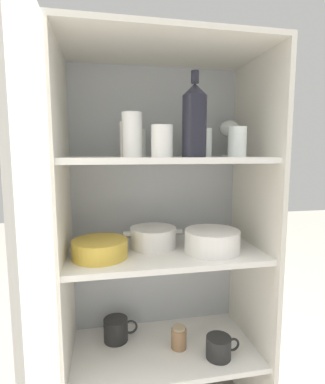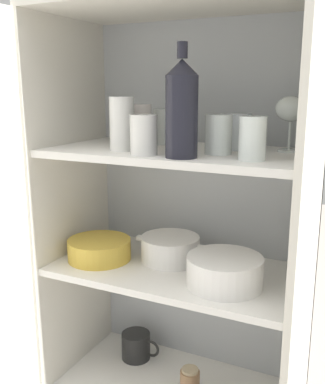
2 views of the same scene
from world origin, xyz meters
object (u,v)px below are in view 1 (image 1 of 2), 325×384
Objects in this scene: mixing_bowl_large at (100,248)px; coffee_mug_primary at (116,329)px; casserole_dish at (153,237)px; storage_jar at (179,338)px; wine_bottle at (194,120)px; plate_stack_white at (212,241)px.

mixing_bowl_large is 0.41m from coffee_mug_primary.
storage_jar is at bearing -29.97° from casserole_dish.
casserole_dish reaches higher than coffee_mug_primary.
mixing_bowl_large is at bearing -157.67° from casserole_dish.
casserole_dish is at bearing 122.27° from wine_bottle.
plate_stack_white is 0.55m from coffee_mug_primary.
coffee_mug_primary is at bearing 163.79° from casserole_dish.
wine_bottle is 0.84m from storage_jar.
coffee_mug_primary is at bearing 158.17° from storage_jar.
casserole_dish is at bearing -16.21° from coffee_mug_primary.
wine_bottle is at bearing -39.93° from coffee_mug_primary.
wine_bottle reaches higher than mixing_bowl_large.
storage_jar is at bearing 158.58° from plate_stack_white.
wine_bottle reaches higher than storage_jar.
coffee_mug_primary is (-0.15, 0.04, -0.39)m from casserole_dish.
plate_stack_white is 0.41m from mixing_bowl_large.
coffee_mug_primary is 1.59× the size of storage_jar.
plate_stack_white reaches higher than mixing_bowl_large.
storage_jar is (0.29, 0.03, -0.39)m from mixing_bowl_large.
casserole_dish is at bearing 22.33° from mixing_bowl_large.
coffee_mug_primary is (-0.35, 0.14, -0.40)m from plate_stack_white.
wine_bottle reaches higher than coffee_mug_primary.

